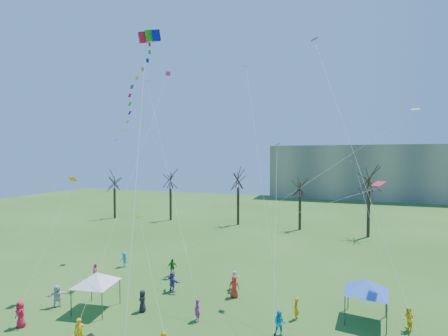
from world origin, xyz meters
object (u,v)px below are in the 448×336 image
(distant_building, at_px, (381,172))
(canopy_tent_blue, at_px, (366,286))
(big_box_kite, at_px, (137,93))
(canopy_tent_white, at_px, (96,278))

(distant_building, xyz_separation_m, canopy_tent_blue, (-11.37, -72.43, -4.97))
(big_box_kite, xyz_separation_m, canopy_tent_white, (-3.22, -0.89, -14.02))
(canopy_tent_white, bearing_deg, distant_building, 68.25)
(big_box_kite, relative_size, canopy_tent_blue, 5.35)
(big_box_kite, distance_m, canopy_tent_white, 14.41)
(distant_building, height_order, canopy_tent_white, distant_building)
(distant_building, bearing_deg, canopy_tent_blue, -98.92)
(canopy_tent_blue, bearing_deg, distant_building, 81.08)
(distant_building, distance_m, canopy_tent_blue, 73.49)
(canopy_tent_white, distance_m, canopy_tent_blue, 20.01)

